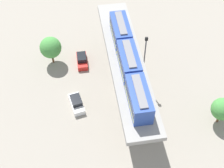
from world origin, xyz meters
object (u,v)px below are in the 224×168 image
object	(u,v)px
tree_mid_lot	(51,48)
tree_near_viaduct	(222,109)
train	(129,61)
signal_post	(144,59)
parked_car_red	(82,60)
parked_car_white	(76,103)

from	to	relation	value
tree_mid_lot	tree_near_viaduct	bearing A→B (deg)	-34.40
train	signal_post	world-z (taller)	train
tree_mid_lot	signal_post	distance (m)	17.12
parked_car_red	tree_mid_lot	world-z (taller)	tree_mid_lot
train	parked_car_white	size ratio (longest dim) A/B	4.60
parked_car_white	parked_car_red	xyz separation A→B (m)	(1.82, 9.78, 0.00)
tree_mid_lot	signal_post	world-z (taller)	signal_post
parked_car_red	parked_car_white	bearing A→B (deg)	-99.95
tree_mid_lot	parked_car_white	bearing A→B (deg)	-72.23
tree_near_viaduct	parked_car_red	bearing A→B (deg)	140.90
parked_car_red	tree_near_viaduct	size ratio (longest dim) A/B	0.83
parked_car_white	parked_car_red	world-z (taller)	same
train	parked_car_red	world-z (taller)	train
parked_car_red	tree_mid_lot	bearing A→B (deg)	169.42
train	tree_mid_lot	world-z (taller)	train
tree_mid_lot	parked_car_red	bearing A→B (deg)	-11.20
tree_near_viaduct	tree_mid_lot	world-z (taller)	tree_mid_lot
tree_near_viaduct	signal_post	world-z (taller)	signal_post
signal_post	tree_near_viaduct	bearing A→B (deg)	-44.52
parked_car_white	tree_near_viaduct	world-z (taller)	tree_near_viaduct
tree_mid_lot	signal_post	xyz separation A→B (m)	(15.28, -7.44, 2.07)
parked_car_white	signal_post	world-z (taller)	signal_post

